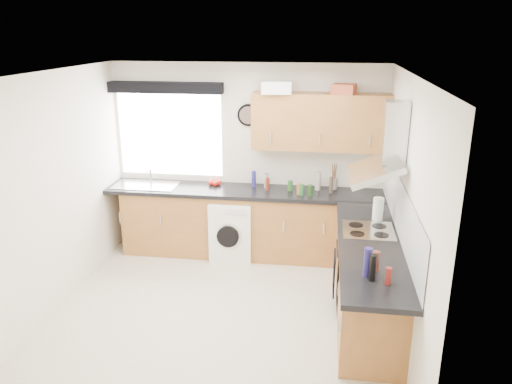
% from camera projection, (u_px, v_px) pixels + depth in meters
% --- Properties ---
extents(ground_plane, '(3.60, 3.60, 0.00)m').
position_uv_depth(ground_plane, '(222.00, 313.00, 5.35)').
color(ground_plane, beige).
extents(ceiling, '(3.60, 3.60, 0.02)m').
position_uv_depth(ceiling, '(216.00, 74.00, 4.57)').
color(ceiling, white).
rests_on(ceiling, wall_back).
extents(wall_back, '(3.60, 0.02, 2.50)m').
position_uv_depth(wall_back, '(247.00, 159.00, 6.65)').
color(wall_back, silver).
rests_on(wall_back, ground_plane).
extents(wall_front, '(3.60, 0.02, 2.50)m').
position_uv_depth(wall_front, '(161.00, 293.00, 3.26)').
color(wall_front, silver).
rests_on(wall_front, ground_plane).
extents(wall_left, '(0.02, 3.60, 2.50)m').
position_uv_depth(wall_left, '(50.00, 195.00, 5.20)').
color(wall_left, silver).
rests_on(wall_left, ground_plane).
extents(wall_right, '(0.02, 3.60, 2.50)m').
position_uv_depth(wall_right, '(405.00, 212.00, 4.72)').
color(wall_right, silver).
rests_on(wall_right, ground_plane).
extents(window, '(1.40, 0.02, 1.10)m').
position_uv_depth(window, '(170.00, 134.00, 6.69)').
color(window, white).
rests_on(window, wall_back).
extents(window_blind, '(1.50, 0.18, 0.14)m').
position_uv_depth(window_blind, '(165.00, 87.00, 6.41)').
color(window_blind, black).
rests_on(window_blind, wall_back).
extents(splashback, '(0.01, 3.00, 0.54)m').
position_uv_depth(splashback, '(399.00, 208.00, 5.02)').
color(splashback, white).
rests_on(splashback, wall_right).
extents(base_cab_back, '(3.00, 0.58, 0.86)m').
position_uv_depth(base_cab_back, '(237.00, 223.00, 6.65)').
color(base_cab_back, brown).
rests_on(base_cab_back, ground_plane).
extents(base_cab_corner, '(0.60, 0.60, 0.86)m').
position_uv_depth(base_cab_corner, '(359.00, 230.00, 6.42)').
color(base_cab_corner, brown).
rests_on(base_cab_corner, ground_plane).
extents(base_cab_right, '(0.58, 2.10, 0.86)m').
position_uv_depth(base_cab_right, '(367.00, 280.00, 5.15)').
color(base_cab_right, brown).
rests_on(base_cab_right, ground_plane).
extents(worktop_back, '(3.60, 0.62, 0.05)m').
position_uv_depth(worktop_back, '(244.00, 191.00, 6.48)').
color(worktop_back, black).
rests_on(worktop_back, base_cab_back).
extents(worktop_right, '(0.62, 2.42, 0.05)m').
position_uv_depth(worktop_right, '(370.00, 245.00, 4.87)').
color(worktop_right, black).
rests_on(worktop_right, base_cab_right).
extents(sink, '(0.84, 0.46, 0.10)m').
position_uv_depth(sink, '(146.00, 182.00, 6.64)').
color(sink, '#B3B4B6').
rests_on(sink, worktop_back).
extents(oven, '(0.56, 0.58, 0.85)m').
position_uv_depth(oven, '(365.00, 273.00, 5.30)').
color(oven, black).
rests_on(oven, ground_plane).
extents(hob_plate, '(0.52, 0.52, 0.01)m').
position_uv_depth(hob_plate, '(368.00, 231.00, 5.14)').
color(hob_plate, '#B3B4B6').
rests_on(hob_plate, worktop_right).
extents(extractor_hood, '(0.52, 0.78, 0.66)m').
position_uv_depth(extractor_hood, '(385.00, 150.00, 4.86)').
color(extractor_hood, '#B3B4B6').
rests_on(extractor_hood, wall_right).
extents(upper_cabinets, '(1.70, 0.35, 0.70)m').
position_uv_depth(upper_cabinets, '(321.00, 122.00, 6.19)').
color(upper_cabinets, brown).
rests_on(upper_cabinets, wall_back).
extents(washing_machine, '(0.57, 0.55, 0.79)m').
position_uv_depth(washing_machine, '(232.00, 229.00, 6.56)').
color(washing_machine, white).
rests_on(washing_machine, ground_plane).
extents(wall_clock, '(0.29, 0.04, 0.29)m').
position_uv_depth(wall_clock, '(248.00, 115.00, 6.43)').
color(wall_clock, black).
rests_on(wall_clock, wall_back).
extents(casserole, '(0.38, 0.30, 0.15)m').
position_uv_depth(casserole, '(276.00, 87.00, 6.03)').
color(casserole, white).
rests_on(casserole, upper_cabinets).
extents(storage_box, '(0.31, 0.28, 0.12)m').
position_uv_depth(storage_box, '(344.00, 89.00, 5.97)').
color(storage_box, '#993F23').
rests_on(storage_box, upper_cabinets).
extents(utensil_pot, '(0.12, 0.12, 0.14)m').
position_uv_depth(utensil_pot, '(334.00, 184.00, 6.49)').
color(utensil_pot, slate).
rests_on(utensil_pot, worktop_back).
extents(kitchen_roll, '(0.13, 0.13, 0.25)m').
position_uv_depth(kitchen_roll, '(378.00, 209.00, 5.41)').
color(kitchen_roll, white).
rests_on(kitchen_roll, worktop_right).
extents(tomato_cluster, '(0.20, 0.20, 0.07)m').
position_uv_depth(tomato_cluster, '(215.00, 182.00, 6.66)').
color(tomato_cluster, '#B51D13').
rests_on(tomato_cluster, worktop_back).
extents(jar_0, '(0.05, 0.05, 0.18)m').
position_uv_depth(jar_0, '(266.00, 181.00, 6.52)').
color(jar_0, '#A19B89').
rests_on(jar_0, worktop_back).
extents(jar_1, '(0.07, 0.07, 0.24)m').
position_uv_depth(jar_1, '(318.00, 181.00, 6.43)').
color(jar_1, '#9F9888').
rests_on(jar_1, worktop_back).
extents(jar_2, '(0.05, 0.05, 0.18)m').
position_uv_depth(jar_2, '(266.00, 180.00, 6.56)').
color(jar_2, navy).
rests_on(jar_2, worktop_back).
extents(jar_3, '(0.06, 0.06, 0.21)m').
position_uv_depth(jar_3, '(254.00, 179.00, 6.57)').
color(jar_3, navy).
rests_on(jar_3, worktop_back).
extents(jar_4, '(0.06, 0.06, 0.14)m').
position_uv_depth(jar_4, '(302.00, 190.00, 6.24)').
color(jar_4, '#1C5022').
rests_on(jar_4, worktop_back).
extents(jar_5, '(0.06, 0.06, 0.15)m').
position_uv_depth(jar_5, '(299.00, 189.00, 6.26)').
color(jar_5, brown).
rests_on(jar_5, worktop_back).
extents(jar_6, '(0.05, 0.05, 0.16)m').
position_uv_depth(jar_6, '(268.00, 184.00, 6.44)').
color(jar_6, '#5A1C13').
rests_on(jar_6, worktop_back).
extents(jar_7, '(0.07, 0.07, 0.14)m').
position_uv_depth(jar_7, '(310.00, 190.00, 6.23)').
color(jar_7, '#193613').
rests_on(jar_7, worktop_back).
extents(jar_8, '(0.07, 0.07, 0.13)m').
position_uv_depth(jar_8, '(290.00, 186.00, 6.42)').
color(jar_8, '#234F1C').
rests_on(jar_8, worktop_back).
extents(jar_9, '(0.04, 0.04, 0.21)m').
position_uv_depth(jar_9, '(331.00, 185.00, 6.31)').
color(jar_9, '#3B2D21').
rests_on(jar_9, worktop_back).
extents(bottle_0, '(0.06, 0.06, 0.23)m').
position_uv_depth(bottle_0, '(373.00, 268.00, 4.10)').
color(bottle_0, black).
rests_on(bottle_0, worktop_right).
extents(bottle_1, '(0.07, 0.07, 0.26)m').
position_uv_depth(bottle_1, '(368.00, 262.00, 4.17)').
color(bottle_1, '#1D1750').
rests_on(bottle_1, worktop_right).
extents(bottle_2, '(0.07, 0.07, 0.18)m').
position_uv_depth(bottle_2, '(376.00, 261.00, 4.29)').
color(bottle_2, '#51251D').
rests_on(bottle_2, worktop_right).
extents(bottle_3, '(0.05, 0.05, 0.15)m').
position_uv_depth(bottle_3, '(388.00, 276.00, 4.06)').
color(bottle_3, maroon).
rests_on(bottle_3, worktop_right).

